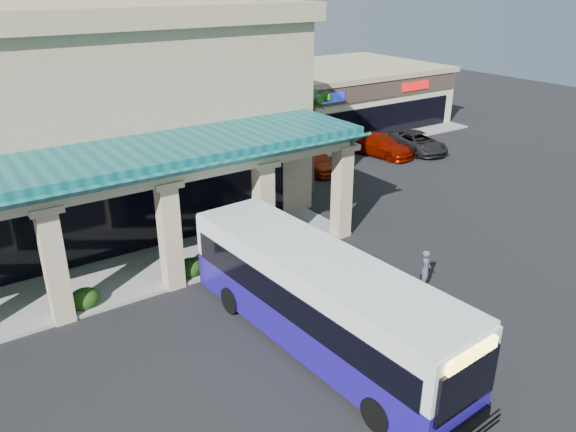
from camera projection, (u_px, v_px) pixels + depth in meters
ground at (304, 321)px, 21.30m from camera, size 110.00×110.00×0.00m
arcade at (28, 240)px, 21.20m from camera, size 30.00×6.20×5.70m
strip_mall at (311, 98)px, 47.88m from camera, size 22.50×12.50×4.90m
palm_0 at (313, 139)px, 32.75m from camera, size 2.40×2.40×6.60m
palm_1 at (297, 132)px, 35.71m from camera, size 2.40×2.40×5.80m
broadleaf_tree at (232, 128)px, 38.67m from camera, size 2.60×2.60×4.81m
transit_bus at (319, 302)px, 19.24m from camera, size 3.65×12.62×3.48m
pedestrian at (426, 269)px, 23.25m from camera, size 0.73×0.74×1.72m
car_silver at (316, 161)px, 37.32m from camera, size 2.38×4.58×1.49m
car_red at (379, 145)px, 40.73m from camera, size 3.16×5.69×1.56m
car_gray at (418, 142)px, 41.55m from camera, size 3.33×5.54×1.44m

